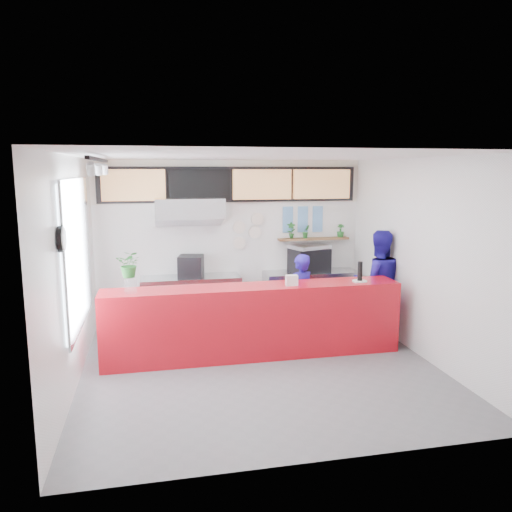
# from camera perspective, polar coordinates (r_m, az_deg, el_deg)

# --- Properties ---
(floor) EXTENTS (5.00, 5.00, 0.00)m
(floor) POSITION_cam_1_polar(r_m,az_deg,el_deg) (7.44, 0.37, -12.41)
(floor) COLOR slate
(floor) RESTS_ON ground
(ceiling) EXTENTS (5.00, 5.00, 0.00)m
(ceiling) POSITION_cam_1_polar(r_m,az_deg,el_deg) (6.89, 0.40, 11.38)
(ceiling) COLOR silver
(wall_back) EXTENTS (5.00, 0.00, 5.00)m
(wall_back) POSITION_cam_1_polar(r_m,az_deg,el_deg) (9.44, -2.85, 1.79)
(wall_back) COLOR white
(wall_back) RESTS_ON ground
(wall_left) EXTENTS (0.00, 5.00, 5.00)m
(wall_left) POSITION_cam_1_polar(r_m,az_deg,el_deg) (6.93, -20.26, -1.71)
(wall_left) COLOR white
(wall_left) RESTS_ON ground
(wall_right) EXTENTS (0.00, 5.00, 5.00)m
(wall_right) POSITION_cam_1_polar(r_m,az_deg,el_deg) (7.92, 18.34, -0.23)
(wall_right) COLOR white
(wall_right) RESTS_ON ground
(service_counter) EXTENTS (4.50, 0.60, 1.10)m
(service_counter) POSITION_cam_1_polar(r_m,az_deg,el_deg) (7.62, -0.27, -7.46)
(service_counter) COLOR #B60D18
(service_counter) RESTS_ON ground
(cream_band) EXTENTS (5.00, 0.02, 0.80)m
(cream_band) POSITION_cam_1_polar(r_m,az_deg,el_deg) (9.34, -2.90, 8.48)
(cream_band) COLOR beige
(cream_band) RESTS_ON wall_back
(prep_bench) EXTENTS (1.80, 0.60, 0.90)m
(prep_bench) POSITION_cam_1_polar(r_m,az_deg,el_deg) (9.26, -7.42, -5.07)
(prep_bench) COLOR #B2B5BA
(prep_bench) RESTS_ON ground
(panini_oven) EXTENTS (0.51, 0.51, 0.39)m
(panini_oven) POSITION_cam_1_polar(r_m,az_deg,el_deg) (9.12, -7.44, -1.16)
(panini_oven) COLOR black
(panini_oven) RESTS_ON prep_bench
(extraction_hood) EXTENTS (1.20, 0.70, 0.35)m
(extraction_hood) POSITION_cam_1_polar(r_m,az_deg,el_deg) (8.93, -7.63, 5.46)
(extraction_hood) COLOR #B2B5BA
(extraction_hood) RESTS_ON ceiling
(hood_lip) EXTENTS (1.20, 0.69, 0.31)m
(hood_lip) POSITION_cam_1_polar(r_m,az_deg,el_deg) (8.95, -7.60, 4.18)
(hood_lip) COLOR #B2B5BA
(hood_lip) RESTS_ON ceiling
(right_bench) EXTENTS (1.80, 0.60, 0.90)m
(right_bench) POSITION_cam_1_polar(r_m,az_deg,el_deg) (9.70, 6.29, -4.36)
(right_bench) COLOR #B2B5BA
(right_bench) RESTS_ON ground
(espresso_machine) EXTENTS (0.79, 0.65, 0.44)m
(espresso_machine) POSITION_cam_1_polar(r_m,az_deg,el_deg) (9.54, 6.10, -0.47)
(espresso_machine) COLOR black
(espresso_machine) RESTS_ON right_bench
(espresso_tray) EXTENTS (0.83, 0.71, 0.06)m
(espresso_tray) POSITION_cam_1_polar(r_m,az_deg,el_deg) (9.50, 6.13, 1.08)
(espresso_tray) COLOR #AAABB1
(espresso_tray) RESTS_ON espresso_machine
(herb_shelf) EXTENTS (1.40, 0.18, 0.04)m
(herb_shelf) POSITION_cam_1_polar(r_m,az_deg,el_deg) (9.72, 6.60, 1.97)
(herb_shelf) COLOR brown
(herb_shelf) RESTS_ON wall_back
(menu_board_far_left) EXTENTS (1.10, 0.10, 0.55)m
(menu_board_far_left) POSITION_cam_1_polar(r_m,az_deg,el_deg) (9.12, -13.82, 7.87)
(menu_board_far_left) COLOR tan
(menu_board_far_left) RESTS_ON wall_back
(menu_board_mid_left) EXTENTS (1.10, 0.10, 0.55)m
(menu_board_mid_left) POSITION_cam_1_polar(r_m,az_deg,el_deg) (9.16, -6.48, 8.09)
(menu_board_mid_left) COLOR black
(menu_board_mid_left) RESTS_ON wall_back
(menu_board_mid_right) EXTENTS (1.10, 0.10, 0.55)m
(menu_board_mid_right) POSITION_cam_1_polar(r_m,az_deg,el_deg) (9.34, 0.70, 8.18)
(menu_board_mid_right) COLOR tan
(menu_board_mid_right) RESTS_ON wall_back
(menu_board_far_right) EXTENTS (1.10, 0.10, 0.55)m
(menu_board_far_right) POSITION_cam_1_polar(r_m,az_deg,el_deg) (9.66, 7.50, 8.15)
(menu_board_far_right) COLOR tan
(menu_board_far_right) RESTS_ON wall_back
(soffit) EXTENTS (4.80, 0.04, 0.65)m
(soffit) POSITION_cam_1_polar(r_m,az_deg,el_deg) (9.31, -2.87, 8.17)
(soffit) COLOR black
(soffit) RESTS_ON wall_back
(window_pane) EXTENTS (0.04, 2.20, 1.90)m
(window_pane) POSITION_cam_1_polar(r_m,az_deg,el_deg) (7.19, -19.78, 0.33)
(window_pane) COLOR silver
(window_pane) RESTS_ON wall_left
(window_frame) EXTENTS (0.03, 2.30, 2.00)m
(window_frame) POSITION_cam_1_polar(r_m,az_deg,el_deg) (7.18, -19.62, 0.34)
(window_frame) COLOR #B2B5BA
(window_frame) RESTS_ON wall_left
(wall_clock_rim) EXTENTS (0.05, 0.30, 0.30)m
(wall_clock_rim) POSITION_cam_1_polar(r_m,az_deg,el_deg) (5.96, -21.40, 1.81)
(wall_clock_rim) COLOR black
(wall_clock_rim) RESTS_ON wall_left
(wall_clock_face) EXTENTS (0.02, 0.26, 0.26)m
(wall_clock_face) POSITION_cam_1_polar(r_m,az_deg,el_deg) (5.96, -21.12, 1.82)
(wall_clock_face) COLOR white
(wall_clock_face) RESTS_ON wall_left
(track_rail) EXTENTS (0.05, 2.40, 0.04)m
(track_rail) POSITION_cam_1_polar(r_m,az_deg,el_deg) (6.76, -17.58, 10.46)
(track_rail) COLOR black
(track_rail) RESTS_ON ceiling
(dec_plate_a) EXTENTS (0.24, 0.03, 0.24)m
(dec_plate_a) POSITION_cam_1_polar(r_m,az_deg,el_deg) (9.40, -1.93, 3.30)
(dec_plate_a) COLOR silver
(dec_plate_a) RESTS_ON wall_back
(dec_plate_b) EXTENTS (0.24, 0.03, 0.24)m
(dec_plate_b) POSITION_cam_1_polar(r_m,az_deg,el_deg) (9.47, -0.14, 2.74)
(dec_plate_b) COLOR silver
(dec_plate_b) RESTS_ON wall_back
(dec_plate_c) EXTENTS (0.24, 0.03, 0.24)m
(dec_plate_c) POSITION_cam_1_polar(r_m,az_deg,el_deg) (9.44, -1.92, 1.49)
(dec_plate_c) COLOR silver
(dec_plate_c) RESTS_ON wall_back
(dec_plate_d) EXTENTS (0.24, 0.03, 0.24)m
(dec_plate_d) POSITION_cam_1_polar(r_m,az_deg,el_deg) (9.45, 0.16, 4.25)
(dec_plate_d) COLOR silver
(dec_plate_d) RESTS_ON wall_back
(photo_frame_a) EXTENTS (0.20, 0.02, 0.25)m
(photo_frame_a) POSITION_cam_1_polar(r_m,az_deg,el_deg) (9.59, 3.66, 4.91)
(photo_frame_a) COLOR #598CBF
(photo_frame_a) RESTS_ON wall_back
(photo_frame_b) EXTENTS (0.20, 0.02, 0.25)m
(photo_frame_b) POSITION_cam_1_polar(r_m,az_deg,el_deg) (9.68, 5.38, 4.93)
(photo_frame_b) COLOR #598CBF
(photo_frame_b) RESTS_ON wall_back
(photo_frame_c) EXTENTS (0.20, 0.02, 0.25)m
(photo_frame_c) POSITION_cam_1_polar(r_m,az_deg,el_deg) (9.77, 7.07, 4.95)
(photo_frame_c) COLOR #598CBF
(photo_frame_c) RESTS_ON wall_back
(photo_frame_d) EXTENTS (0.20, 0.02, 0.25)m
(photo_frame_d) POSITION_cam_1_polar(r_m,az_deg,el_deg) (9.62, 3.65, 3.43)
(photo_frame_d) COLOR #598CBF
(photo_frame_d) RESTS_ON wall_back
(photo_frame_e) EXTENTS (0.20, 0.02, 0.25)m
(photo_frame_e) POSITION_cam_1_polar(r_m,az_deg,el_deg) (9.70, 5.36, 3.46)
(photo_frame_e) COLOR #598CBF
(photo_frame_e) RESTS_ON wall_back
(photo_frame_f) EXTENTS (0.20, 0.02, 0.25)m
(photo_frame_f) POSITION_cam_1_polar(r_m,az_deg,el_deg) (9.80, 7.04, 3.49)
(photo_frame_f) COLOR #598CBF
(photo_frame_f) RESTS_ON wall_back
(staff_center) EXTENTS (0.64, 0.55, 1.47)m
(staff_center) POSITION_cam_1_polar(r_m,az_deg,el_deg) (8.22, 5.04, -4.85)
(staff_center) COLOR navy
(staff_center) RESTS_ON ground
(staff_right) EXTENTS (0.98, 0.82, 1.82)m
(staff_right) POSITION_cam_1_polar(r_m,az_deg,el_deg) (8.76, 13.77, -3.03)
(staff_right) COLOR navy
(staff_right) RESTS_ON ground
(herb_a) EXTENTS (0.18, 0.13, 0.31)m
(herb_a) POSITION_cam_1_polar(r_m,az_deg,el_deg) (9.56, 4.05, 2.95)
(herb_a) COLOR #226123
(herb_a) RESTS_ON herb_shelf
(herb_b) EXTENTS (0.16, 0.14, 0.26)m
(herb_b) POSITION_cam_1_polar(r_m,az_deg,el_deg) (9.65, 5.73, 2.81)
(herb_b) COLOR #226123
(herb_b) RESTS_ON herb_shelf
(herb_d) EXTENTS (0.18, 0.17, 0.26)m
(herb_d) POSITION_cam_1_polar(r_m,az_deg,el_deg) (9.89, 9.64, 2.89)
(herb_d) COLOR #226123
(herb_d) RESTS_ON herb_shelf
(glass_vase) EXTENTS (0.22, 0.22, 0.21)m
(glass_vase) POSITION_cam_1_polar(r_m,az_deg,el_deg) (7.26, -14.13, -3.27)
(glass_vase) COLOR silver
(glass_vase) RESTS_ON service_counter
(basil_vase) EXTENTS (0.41, 0.38, 0.38)m
(basil_vase) POSITION_cam_1_polar(r_m,az_deg,el_deg) (7.20, -14.23, -0.90)
(basil_vase) COLOR #226123
(basil_vase) RESTS_ON glass_vase
(napkin_holder) EXTENTS (0.18, 0.12, 0.16)m
(napkin_holder) POSITION_cam_1_polar(r_m,az_deg,el_deg) (7.51, 4.10, -2.78)
(napkin_holder) COLOR silver
(napkin_holder) RESTS_ON service_counter
(white_plate) EXTENTS (0.24, 0.24, 0.02)m
(white_plate) POSITION_cam_1_polar(r_m,az_deg,el_deg) (7.92, 11.76, -2.82)
(white_plate) COLOR silver
(white_plate) RESTS_ON service_counter
(pepper_mill) EXTENTS (0.09, 0.09, 0.30)m
(pepper_mill) POSITION_cam_1_polar(r_m,az_deg,el_deg) (7.89, 11.80, -1.72)
(pepper_mill) COLOR black
(pepper_mill) RESTS_ON white_plate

